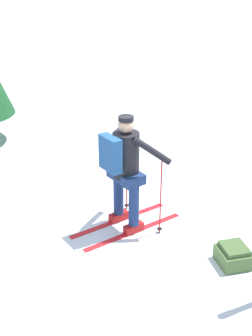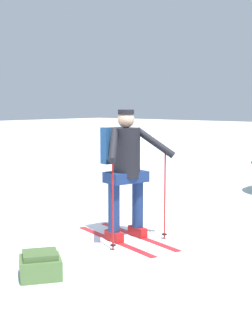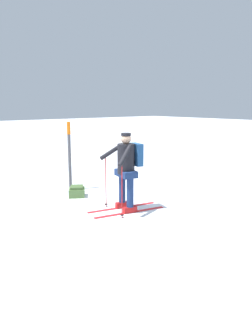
{
  "view_description": "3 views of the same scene",
  "coord_description": "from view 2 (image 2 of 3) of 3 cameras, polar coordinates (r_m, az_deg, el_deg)",
  "views": [
    {
      "loc": [
        -3.82,
        4.28,
        3.73
      ],
      "look_at": [
        0.12,
        -0.07,
        0.95
      ],
      "focal_mm": 50.0,
      "sensor_mm": 36.0,
      "label": 1
    },
    {
      "loc": [
        -4.4,
        -4.06,
        1.77
      ],
      "look_at": [
        0.12,
        -0.07,
        0.95
      ],
      "focal_mm": 50.0,
      "sensor_mm": 36.0,
      "label": 2
    },
    {
      "loc": [
        5.45,
        -4.48,
        2.31
      ],
      "look_at": [
        0.12,
        -0.07,
        0.95
      ],
      "focal_mm": 35.0,
      "sensor_mm": 36.0,
      "label": 3
    }
  ],
  "objects": [
    {
      "name": "skier",
      "position": [
        6.1,
        -0.12,
        0.42
      ],
      "size": [
        1.03,
        1.72,
        1.71
      ],
      "color": "red",
      "rests_on": "ground_plane"
    },
    {
      "name": "dropped_backpack",
      "position": [
        4.99,
        -10.4,
        -11.61
      ],
      "size": [
        0.56,
        0.55,
        0.27
      ],
      "color": "#4C6B38",
      "rests_on": "ground_plane"
    },
    {
      "name": "ground_plane",
      "position": [
        6.24,
        -1.18,
        -8.72
      ],
      "size": [
        80.0,
        80.0,
        0.0
      ],
      "primitive_type": "plane",
      "color": "white"
    }
  ]
}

